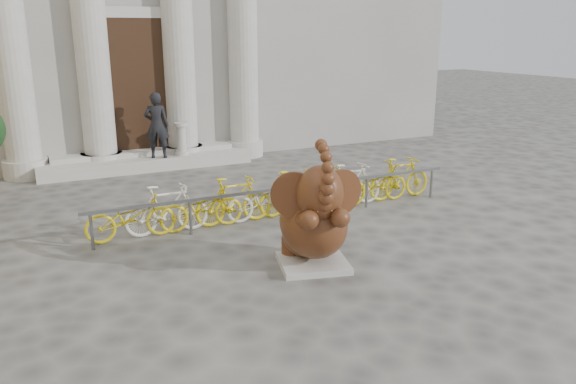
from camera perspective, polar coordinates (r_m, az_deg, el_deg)
name	(u,v)px	position (r m, az deg, el deg)	size (l,w,h in m)	color
ground	(288,304)	(8.35, 0.01, -11.30)	(80.00, 80.00, 0.00)	#474442
entrance_steps	(147,162)	(16.80, -14.10, 2.95)	(6.00, 1.20, 0.36)	#A8A59E
elephant_statue	(314,221)	(9.28, 2.68, -2.98)	(1.47, 1.77, 2.25)	#A8A59E
bike_rack	(279,194)	(11.92, -0.90, -0.23)	(8.15, 0.53, 1.00)	slate
pedestrian	(157,125)	(16.31, -13.19, 6.61)	(0.68, 0.45, 1.86)	black
balustrade_post	(182,140)	(16.61, -10.77, 5.19)	(0.39, 0.39, 0.95)	#A8A59E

